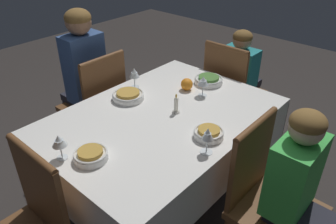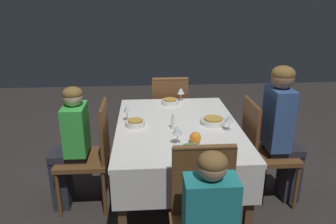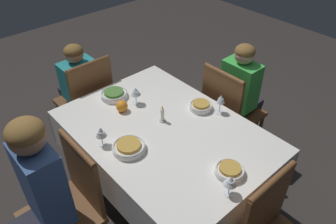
{
  "view_description": "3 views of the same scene",
  "coord_description": "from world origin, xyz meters",
  "px_view_note": "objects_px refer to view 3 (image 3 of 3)",
  "views": [
    {
      "loc": [
        1.28,
        1.19,
        1.82
      ],
      "look_at": [
        0.0,
        0.06,
        0.78
      ],
      "focal_mm": 35.0,
      "sensor_mm": 36.0,
      "label": 1
    },
    {
      "loc": [
        -2.59,
        0.27,
        1.8
      ],
      "look_at": [
        -0.09,
        0.09,
        0.89
      ],
      "focal_mm": 35.0,
      "sensor_mm": 36.0,
      "label": 2
    },
    {
      "loc": [
        1.31,
        -1.13,
        2.23
      ],
      "look_at": [
        -0.07,
        0.1,
        0.8
      ],
      "focal_mm": 35.0,
      "sensor_mm": 36.0,
      "label": 3
    }
  ],
  "objects_px": {
    "orange_fruit": "(122,106)",
    "bowl_east": "(230,170)",
    "chair_south": "(70,204)",
    "bowl_north": "(201,106)",
    "person_child_teal": "(77,88)",
    "wine_glass_east": "(230,181)",
    "bowl_south": "(129,147)",
    "wine_glass_south": "(101,132)",
    "chair_west": "(88,99)",
    "wine_glass_north": "(221,100)",
    "dining_table": "(165,139)",
    "person_adult_denim": "(39,199)",
    "person_child_green": "(242,95)",
    "chair_north": "(229,110)",
    "bowl_west": "(114,94)",
    "candle_centerpiece": "(162,116)",
    "wine_glass_west": "(136,92)"
  },
  "relations": [
    {
      "from": "bowl_east",
      "to": "wine_glass_south",
      "type": "bearing_deg",
      "value": -149.16
    },
    {
      "from": "person_adult_denim",
      "to": "wine_glass_west",
      "type": "height_order",
      "value": "person_adult_denim"
    },
    {
      "from": "bowl_west",
      "to": "wine_glass_east",
      "type": "bearing_deg",
      "value": -2.71
    },
    {
      "from": "person_adult_denim",
      "to": "person_child_teal",
      "type": "xyz_separation_m",
      "value": [
        -1.09,
        0.83,
        -0.15
      ]
    },
    {
      "from": "chair_south",
      "to": "bowl_north",
      "type": "distance_m",
      "value": 1.14
    },
    {
      "from": "person_child_teal",
      "to": "wine_glass_east",
      "type": "bearing_deg",
      "value": 89.4
    },
    {
      "from": "dining_table",
      "to": "wine_glass_north",
      "type": "relative_size",
      "value": 9.47
    },
    {
      "from": "bowl_south",
      "to": "wine_glass_south",
      "type": "bearing_deg",
      "value": -147.29
    },
    {
      "from": "bowl_south",
      "to": "bowl_east",
      "type": "bearing_deg",
      "value": 30.31
    },
    {
      "from": "bowl_west",
      "to": "chair_west",
      "type": "bearing_deg",
      "value": -174.52
    },
    {
      "from": "chair_north",
      "to": "wine_glass_east",
      "type": "height_order",
      "value": "chair_north"
    },
    {
      "from": "chair_west",
      "to": "bowl_north",
      "type": "relative_size",
      "value": 5.51
    },
    {
      "from": "dining_table",
      "to": "person_child_green",
      "type": "relative_size",
      "value": 1.34
    },
    {
      "from": "orange_fruit",
      "to": "chair_south",
      "type": "bearing_deg",
      "value": -63.74
    },
    {
      "from": "person_adult_denim",
      "to": "person_child_green",
      "type": "bearing_deg",
      "value": 89.07
    },
    {
      "from": "wine_glass_east",
      "to": "bowl_north",
      "type": "bearing_deg",
      "value": 144.88
    },
    {
      "from": "dining_table",
      "to": "chair_west",
      "type": "distance_m",
      "value": 0.98
    },
    {
      "from": "wine_glass_north",
      "to": "orange_fruit",
      "type": "bearing_deg",
      "value": -132.97
    },
    {
      "from": "dining_table",
      "to": "person_child_green",
      "type": "xyz_separation_m",
      "value": [
        -0.02,
        0.92,
        -0.05
      ]
    },
    {
      "from": "chair_south",
      "to": "wine_glass_north",
      "type": "bearing_deg",
      "value": 81.75
    },
    {
      "from": "candle_centerpiece",
      "to": "chair_north",
      "type": "bearing_deg",
      "value": 84.97
    },
    {
      "from": "chair_north",
      "to": "bowl_west",
      "type": "bearing_deg",
      "value": 55.52
    },
    {
      "from": "person_adult_denim",
      "to": "person_child_green",
      "type": "distance_m",
      "value": 1.82
    },
    {
      "from": "chair_west",
      "to": "bowl_west",
      "type": "bearing_deg",
      "value": 95.48
    },
    {
      "from": "chair_west",
      "to": "wine_glass_south",
      "type": "height_order",
      "value": "chair_west"
    },
    {
      "from": "chair_west",
      "to": "wine_glass_south",
      "type": "bearing_deg",
      "value": 67.92
    },
    {
      "from": "dining_table",
      "to": "chair_west",
      "type": "relative_size",
      "value": 1.56
    },
    {
      "from": "bowl_south",
      "to": "orange_fruit",
      "type": "relative_size",
      "value": 2.49
    },
    {
      "from": "orange_fruit",
      "to": "bowl_east",
      "type": "bearing_deg",
      "value": 7.22
    },
    {
      "from": "chair_south",
      "to": "bowl_east",
      "type": "distance_m",
      "value": 1.01
    },
    {
      "from": "dining_table",
      "to": "bowl_north",
      "type": "distance_m",
      "value": 0.38
    },
    {
      "from": "chair_west",
      "to": "bowl_north",
      "type": "height_order",
      "value": "chair_west"
    },
    {
      "from": "wine_glass_north",
      "to": "bowl_east",
      "type": "height_order",
      "value": "wine_glass_north"
    },
    {
      "from": "wine_glass_west",
      "to": "candle_centerpiece",
      "type": "bearing_deg",
      "value": 1.9
    },
    {
      "from": "chair_north",
      "to": "wine_glass_south",
      "type": "height_order",
      "value": "chair_north"
    },
    {
      "from": "person_child_teal",
      "to": "wine_glass_east",
      "type": "height_order",
      "value": "person_child_teal"
    },
    {
      "from": "person_child_green",
      "to": "wine_glass_south",
      "type": "relative_size",
      "value": 7.4
    },
    {
      "from": "bowl_south",
      "to": "candle_centerpiece",
      "type": "distance_m",
      "value": 0.37
    },
    {
      "from": "wine_glass_south",
      "to": "wine_glass_north",
      "type": "bearing_deg",
      "value": 71.69
    },
    {
      "from": "chair_west",
      "to": "person_child_green",
      "type": "distance_m",
      "value": 1.37
    },
    {
      "from": "chair_south",
      "to": "candle_centerpiece",
      "type": "distance_m",
      "value": 0.84
    },
    {
      "from": "dining_table",
      "to": "candle_centerpiece",
      "type": "height_order",
      "value": "candle_centerpiece"
    },
    {
      "from": "bowl_north",
      "to": "wine_glass_east",
      "type": "xyz_separation_m",
      "value": [
        0.65,
        -0.46,
        0.08
      ]
    },
    {
      "from": "bowl_east",
      "to": "chair_south",
      "type": "bearing_deg",
      "value": -128.39
    },
    {
      "from": "chair_south",
      "to": "person_child_green",
      "type": "relative_size",
      "value": 0.86
    },
    {
      "from": "dining_table",
      "to": "orange_fruit",
      "type": "relative_size",
      "value": 16.98
    },
    {
      "from": "chair_south",
      "to": "wine_glass_east",
      "type": "bearing_deg",
      "value": 42.78
    },
    {
      "from": "chair_north",
      "to": "bowl_east",
      "type": "bearing_deg",
      "value": 128.68
    },
    {
      "from": "dining_table",
      "to": "bowl_north",
      "type": "relative_size",
      "value": 8.59
    },
    {
      "from": "dining_table",
      "to": "chair_south",
      "type": "distance_m",
      "value": 0.76
    }
  ]
}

